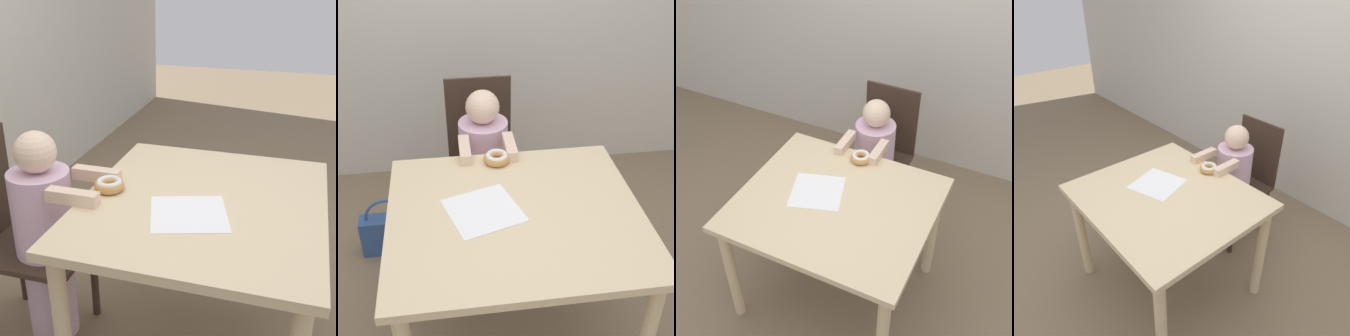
% 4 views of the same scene
% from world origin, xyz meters
% --- Properties ---
extents(ground_plane, '(12.00, 12.00, 0.00)m').
position_xyz_m(ground_plane, '(0.00, 0.00, 0.00)').
color(ground_plane, '#7A664C').
extents(wall_back, '(8.00, 0.05, 2.50)m').
position_xyz_m(wall_back, '(0.00, 1.52, 1.25)').
color(wall_back, beige).
rests_on(wall_back, ground_plane).
extents(dining_table, '(1.00, 0.89, 0.74)m').
position_xyz_m(dining_table, '(0.00, 0.00, 0.63)').
color(dining_table, beige).
rests_on(dining_table, ground_plane).
extents(chair, '(0.36, 0.46, 0.92)m').
position_xyz_m(chair, '(-0.06, 0.79, 0.46)').
color(chair, '#38281E').
rests_on(chair, ground_plane).
extents(child_figure, '(0.26, 0.43, 0.96)m').
position_xyz_m(child_figure, '(-0.06, 0.66, 0.48)').
color(child_figure, silver).
rests_on(child_figure, ground_plane).
extents(donut, '(0.12, 0.12, 0.05)m').
position_xyz_m(donut, '(-0.03, 0.37, 0.76)').
color(donut, tan).
rests_on(donut, dining_table).
extents(napkin, '(0.34, 0.34, 0.00)m').
position_xyz_m(napkin, '(-0.12, 0.03, 0.74)').
color(napkin, white).
rests_on(napkin, dining_table).
extents(handbag, '(0.32, 0.11, 0.36)m').
position_xyz_m(handbag, '(-0.60, 0.67, 0.13)').
color(handbag, '#2D4C84').
rests_on(handbag, ground_plane).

